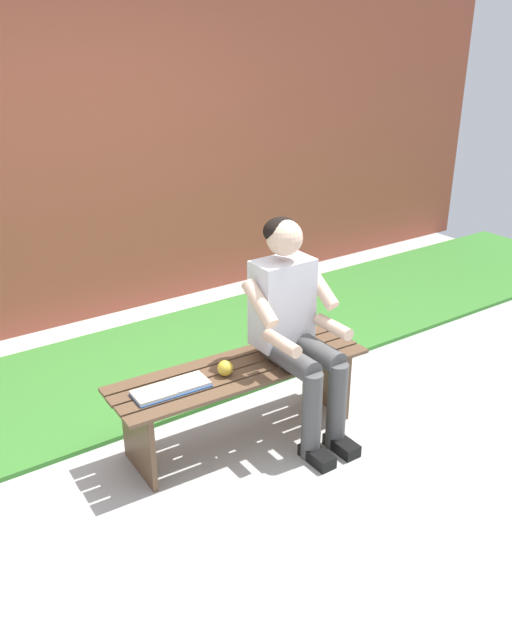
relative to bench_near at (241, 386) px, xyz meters
name	(u,v)px	position (x,y,z in m)	size (l,w,h in m)	color
ground_plane	(188,634)	(0.92, 1.00, -0.36)	(10.00, 7.00, 0.04)	#B2B2AD
grass_strip	(159,363)	(0.00, -1.06, -0.32)	(9.00, 1.39, 0.03)	#387A2D
brick_wall	(11,160)	(0.50, -2.21, 0.97)	(9.50, 0.24, 2.61)	#9E4C38
bench_near	(241,386)	(0.00, 0.00, 0.00)	(1.52, 0.50, 0.46)	brown
person_seated	(295,323)	(-0.30, 0.10, 0.35)	(0.50, 0.69, 1.26)	silver
apple	(225,368)	(0.12, 0.02, 0.16)	(0.09, 0.09, 0.09)	gold
book_open	(171,389)	(0.44, 0.00, 0.13)	(0.42, 0.18, 0.02)	white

